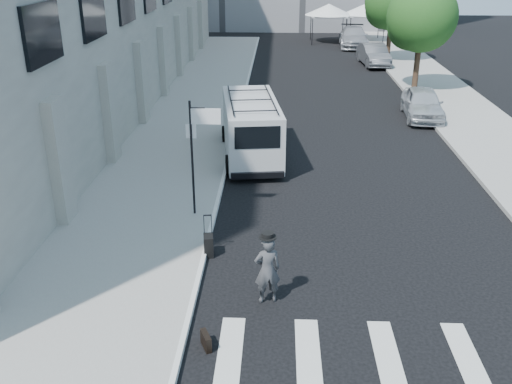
# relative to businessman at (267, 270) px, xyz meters

# --- Properties ---
(ground) EXTENTS (120.00, 120.00, 0.00)m
(ground) POSITION_rel_businessman_xyz_m (0.28, 1.19, -0.84)
(ground) COLOR black
(ground) RESTS_ON ground
(sidewalk_left) EXTENTS (4.50, 48.00, 0.15)m
(sidewalk_left) POSITION_rel_businessman_xyz_m (-3.97, 17.19, -0.76)
(sidewalk_left) COLOR gray
(sidewalk_left) RESTS_ON ground
(sidewalk_right) EXTENTS (4.00, 56.00, 0.15)m
(sidewalk_right) POSITION_rel_businessman_xyz_m (9.28, 21.19, -0.76)
(sidewalk_right) COLOR gray
(sidewalk_right) RESTS_ON ground
(sign_pole) EXTENTS (1.03, 0.07, 3.50)m
(sign_pole) POSITION_rel_businessman_xyz_m (-2.08, 4.39, 1.81)
(sign_pole) COLOR black
(sign_pole) RESTS_ON sidewalk_left
(tree_near) EXTENTS (3.80, 3.83, 6.03)m
(tree_near) POSITION_rel_businessman_xyz_m (7.78, 21.34, 3.13)
(tree_near) COLOR black
(tree_near) RESTS_ON ground
(tree_far) EXTENTS (3.80, 3.83, 6.03)m
(tree_far) POSITION_rel_businessman_xyz_m (7.78, 30.34, 3.13)
(tree_far) COLOR black
(tree_far) RESTS_ON ground
(tent_left) EXTENTS (4.00, 4.00, 3.20)m
(tent_left) POSITION_rel_businessman_xyz_m (4.28, 39.19, 1.87)
(tent_left) COLOR black
(tent_left) RESTS_ON ground
(tent_right) EXTENTS (4.00, 4.00, 3.20)m
(tent_right) POSITION_rel_businessman_xyz_m (7.48, 39.69, 1.87)
(tent_right) COLOR black
(tent_right) RESTS_ON ground
(businessman) EXTENTS (0.69, 0.54, 1.68)m
(businessman) POSITION_rel_businessman_xyz_m (0.00, 0.00, 0.00)
(businessman) COLOR #404043
(businessman) RESTS_ON ground
(briefcase) EXTENTS (0.29, 0.45, 0.34)m
(briefcase) POSITION_rel_businessman_xyz_m (-1.22, -1.74, -0.67)
(briefcase) COLOR black
(briefcase) RESTS_ON ground
(suitcase) EXTENTS (0.30, 0.43, 1.12)m
(suitcase) POSITION_rel_businessman_xyz_m (-1.62, 2.10, -0.54)
(suitcase) COLOR black
(suitcase) RESTS_ON ground
(cargo_van) EXTENTS (2.70, 6.19, 2.26)m
(cargo_van) POSITION_rel_businessman_xyz_m (-0.88, 10.07, 0.33)
(cargo_van) COLOR silver
(cargo_van) RESTS_ON ground
(parked_car_a) EXTENTS (2.00, 4.35, 1.44)m
(parked_car_a) POSITION_rel_businessman_xyz_m (7.08, 15.79, -0.12)
(parked_car_a) COLOR #B5B9BE
(parked_car_a) RESTS_ON ground
(parked_car_b) EXTENTS (1.93, 4.57, 1.47)m
(parked_car_b) POSITION_rel_businessman_xyz_m (6.72, 29.06, -0.11)
(parked_car_b) COLOR #4D4F54
(parked_car_b) RESTS_ON ground
(parked_car_c) EXTENTS (2.55, 5.59, 1.59)m
(parked_car_c) POSITION_rel_businessman_xyz_m (6.23, 37.01, -0.05)
(parked_car_c) COLOR #A3A5AB
(parked_car_c) RESTS_ON ground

